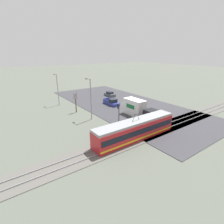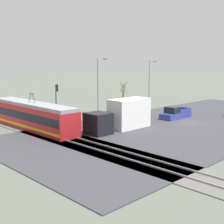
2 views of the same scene
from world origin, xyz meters
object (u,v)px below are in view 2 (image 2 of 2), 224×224
(street_lamp_near_crossing, at_px, (150,80))
(street_lamp_mid_block, at_px, (99,83))
(light_rail_tram, at_px, (32,116))
(traffic_light_pole, at_px, (56,99))
(box_truck, at_px, (122,116))
(pickup_truck, at_px, (175,114))
(street_tree, at_px, (123,98))

(street_lamp_near_crossing, height_order, street_lamp_mid_block, street_lamp_mid_block)
(light_rail_tram, height_order, street_lamp_mid_block, street_lamp_mid_block)
(traffic_light_pole, xyz_separation_m, street_lamp_mid_block, (1.03, -8.45, 1.62))
(box_truck, xyz_separation_m, pickup_truck, (-0.32, -10.82, -1.02))
(light_rail_tram, distance_m, pickup_truck, 20.28)
(street_tree, xyz_separation_m, street_lamp_mid_block, (-0.70, 6.13, 2.85))
(traffic_light_pole, distance_m, street_lamp_mid_block, 8.66)
(pickup_truck, bearing_deg, traffic_light_pole, 58.73)
(light_rail_tram, relative_size, pickup_truck, 2.92)
(street_lamp_mid_block, bearing_deg, street_tree, -83.53)
(light_rail_tram, xyz_separation_m, pickup_truck, (-8.31, -18.48, -0.91))
(street_lamp_near_crossing, bearing_deg, pickup_truck, 143.69)
(street_lamp_near_crossing, bearing_deg, traffic_light_pole, 97.30)
(box_truck, xyz_separation_m, street_lamp_mid_block, (9.54, -4.74, 3.29))
(light_rail_tram, height_order, pickup_truck, light_rail_tram)
(box_truck, relative_size, street_lamp_mid_block, 1.03)
(light_rail_tram, bearing_deg, street_lamp_near_crossing, -82.67)
(light_rail_tram, height_order, street_lamp_near_crossing, street_lamp_near_crossing)
(box_truck, height_order, street_tree, street_tree)
(pickup_truck, xyz_separation_m, street_lamp_mid_block, (9.85, 6.08, 4.30))
(street_tree, xyz_separation_m, street_lamp_near_crossing, (1.25, -8.62, 2.65))
(box_truck, bearing_deg, light_rail_tram, 43.77)
(pickup_truck, relative_size, street_tree, 1.12)
(box_truck, relative_size, pickup_truck, 1.68)
(box_truck, relative_size, traffic_light_pole, 1.72)
(pickup_truck, xyz_separation_m, traffic_light_pole, (8.82, 14.53, 2.68))
(street_lamp_near_crossing, bearing_deg, box_truck, 120.50)
(light_rail_tram, bearing_deg, traffic_light_pole, -82.52)
(light_rail_tram, height_order, street_tree, street_tree)
(street_tree, bearing_deg, box_truck, 133.25)
(street_lamp_near_crossing, bearing_deg, street_lamp_mid_block, 97.51)
(street_tree, height_order, street_lamp_mid_block, street_lamp_mid_block)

